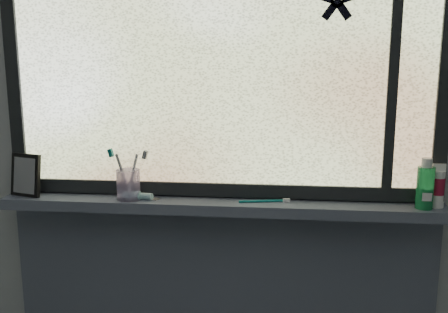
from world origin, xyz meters
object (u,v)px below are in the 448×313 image
at_px(mouthwash_bottle, 425,184).
at_px(cream_tube, 438,184).
at_px(toothbrush_cup, 128,185).
at_px(vanity_mirror, 26,175).

xyz_separation_m(mouthwash_bottle, cream_tube, (0.05, 0.02, -0.01)).
bearing_deg(mouthwash_bottle, toothbrush_cup, 179.87).
distance_m(vanity_mirror, mouthwash_bottle, 1.45).
distance_m(mouthwash_bottle, cream_tube, 0.06).
xyz_separation_m(vanity_mirror, toothbrush_cup, (0.40, -0.01, -0.02)).
bearing_deg(vanity_mirror, toothbrush_cup, 15.34).
relative_size(toothbrush_cup, mouthwash_bottle, 0.77).
xyz_separation_m(toothbrush_cup, cream_tube, (1.10, 0.02, 0.03)).
bearing_deg(mouthwash_bottle, cream_tube, 26.00).
bearing_deg(vanity_mirror, cream_tube, 17.15).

